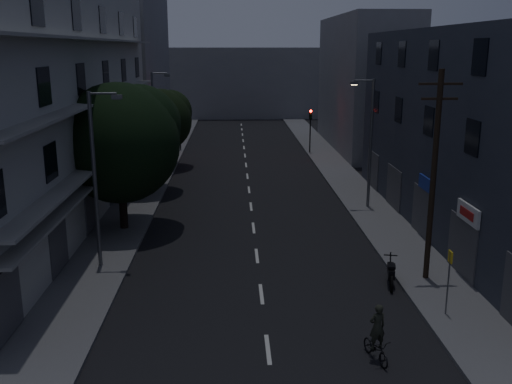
{
  "coord_description": "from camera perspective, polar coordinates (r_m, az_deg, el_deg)",
  "views": [
    {
      "loc": [
        -1.12,
        -15.45,
        9.97
      ],
      "look_at": [
        0.0,
        12.0,
        3.0
      ],
      "focal_mm": 40.0,
      "sensor_mm": 36.0,
      "label": 1
    }
  ],
  "objects": [
    {
      "name": "tree_far",
      "position": [
        48.88,
        -9.49,
        7.31
      ],
      "size": [
        5.28,
        5.28,
        6.53
      ],
      "color": "black",
      "rests_on": "sidewalk_left"
    },
    {
      "name": "building_far_end",
      "position": [
        85.61,
        -1.61,
        10.9
      ],
      "size": [
        24.0,
        8.0,
        10.0
      ],
      "primitive_type": "cube",
      "color": "slate",
      "rests_on": "ground"
    },
    {
      "name": "building_far_right",
      "position": [
        59.03,
        10.7,
        10.62
      ],
      "size": [
        6.0,
        20.0,
        13.0
      ],
      "primitive_type": "cube",
      "color": "slate",
      "rests_on": "ground"
    },
    {
      "name": "traffic_signal_far_right",
      "position": [
        55.07,
        5.47,
        7.0
      ],
      "size": [
        0.28,
        0.37,
        4.1
      ],
      "color": "black",
      "rests_on": "sidewalk_right"
    },
    {
      "name": "street_lamp_right",
      "position": [
        36.1,
        11.25,
        5.4
      ],
      "size": [
        1.51,
        0.25,
        8.0
      ],
      "color": "#56595E",
      "rests_on": "sidewalk_right"
    },
    {
      "name": "utility_pole",
      "position": [
        25.1,
        17.35,
        1.85
      ],
      "size": [
        1.8,
        0.24,
        9.0
      ],
      "color": "black",
      "rests_on": "sidewalk_right"
    },
    {
      "name": "building_far_left",
      "position": [
        64.41,
        -12.34,
        12.16
      ],
      "size": [
        6.0,
        20.0,
        16.0
      ],
      "primitive_type": "cube",
      "color": "slate",
      "rests_on": "ground"
    },
    {
      "name": "cyclist",
      "position": [
        19.61,
        11.95,
        -14.42
      ],
      "size": [
        0.94,
        1.65,
        1.98
      ],
      "rotation": [
        0.0,
        0.0,
        0.27
      ],
      "color": "black",
      "rests_on": "ground"
    },
    {
      "name": "bus_stop_sign",
      "position": [
        22.62,
        18.75,
        -7.49
      ],
      "size": [
        0.06,
        0.35,
        2.52
      ],
      "color": "#595B60",
      "rests_on": "sidewalk_right"
    },
    {
      "name": "motorcycle",
      "position": [
        25.45,
        13.33,
        -7.98
      ],
      "size": [
        0.7,
        2.0,
        1.3
      ],
      "rotation": [
        0.0,
        0.0,
        -0.21
      ],
      "color": "black",
      "rests_on": "ground"
    },
    {
      "name": "street_lamp_left_far",
      "position": [
        46.44,
        -10.06,
        7.37
      ],
      "size": [
        1.51,
        0.25,
        8.0
      ],
      "color": "slate",
      "rests_on": "sidewalk_left"
    },
    {
      "name": "street_lamp_left_near",
      "position": [
        26.47,
        -15.63,
        2.0
      ],
      "size": [
        1.51,
        0.25,
        8.0
      ],
      "color": "#585A60",
      "rests_on": "sidewalk_left"
    },
    {
      "name": "lane_markings",
      "position": [
        47.77,
        -0.94,
        2.19
      ],
      "size": [
        0.15,
        60.5,
        0.01
      ],
      "color": "beige",
      "rests_on": "ground"
    },
    {
      "name": "building_right",
      "position": [
        32.55,
        21.55,
        5.34
      ],
      "size": [
        6.19,
        28.0,
        11.0
      ],
      "color": "#2B2F3B",
      "rests_on": "ground"
    },
    {
      "name": "building_left",
      "position": [
        35.3,
        -20.48,
        8.51
      ],
      "size": [
        7.0,
        36.0,
        14.0
      ],
      "color": "#A7A7A2",
      "rests_on": "ground"
    },
    {
      "name": "tree_mid",
      "position": [
        40.31,
        -11.49,
        6.13
      ],
      "size": [
        5.64,
        5.64,
        6.95
      ],
      "color": "black",
      "rests_on": "sidewalk_left"
    },
    {
      "name": "traffic_signal_far_left",
      "position": [
        56.75,
        -7.65,
        7.15
      ],
      "size": [
        0.28,
        0.37,
        4.1
      ],
      "color": "black",
      "rests_on": "sidewalk_left"
    },
    {
      "name": "sidewalk_right",
      "position": [
        42.53,
        9.43,
        0.58
      ],
      "size": [
        3.0,
        90.0,
        0.15
      ],
      "primitive_type": "cube",
      "color": "#565659",
      "rests_on": "ground"
    },
    {
      "name": "tree_near",
      "position": [
        31.87,
        -13.38,
        5.25
      ],
      "size": [
        6.55,
        6.55,
        8.08
      ],
      "color": "black",
      "rests_on": "sidewalk_left"
    },
    {
      "name": "sidewalk_left",
      "position": [
        42.13,
        -10.98,
        0.38
      ],
      "size": [
        3.0,
        90.0,
        0.15
      ],
      "primitive_type": "cube",
      "color": "#565659",
      "rests_on": "ground"
    },
    {
      "name": "ground",
      "position": [
        41.68,
        -0.73,
        0.39
      ],
      "size": [
        160.0,
        160.0,
        0.0
      ],
      "primitive_type": "plane",
      "color": "black",
      "rests_on": "ground"
    }
  ]
}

